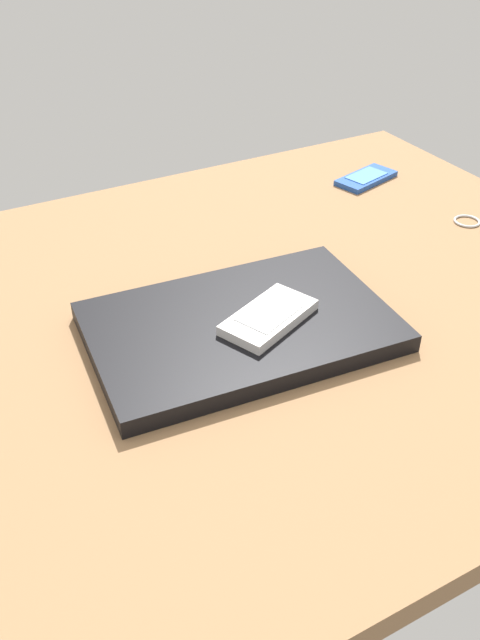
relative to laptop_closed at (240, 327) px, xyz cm
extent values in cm
cube|color=olive|center=(4.18, -4.71, -2.58)|extent=(120.00, 80.00, 3.00)
cube|color=black|center=(0.00, 0.00, 0.00)|extent=(35.28, 24.42, 2.15)
cube|color=silver|center=(-2.56, 1.97, 1.66)|extent=(12.55, 9.74, 1.17)
cube|color=white|center=(-2.56, 1.97, 2.32)|extent=(8.15, 6.89, 0.14)
cube|color=#1E479E|center=(-38.46, -27.40, -0.65)|extent=(11.59, 7.58, 0.85)
cube|color=#5993E0|center=(-38.46, -27.40, -0.15)|extent=(7.40, 5.46, 0.14)
torus|color=silver|center=(-42.52, -8.36, -0.90)|extent=(3.87, 3.87, 0.36)
camera|label=1|loc=(29.34, 54.18, 44.92)|focal=37.92mm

